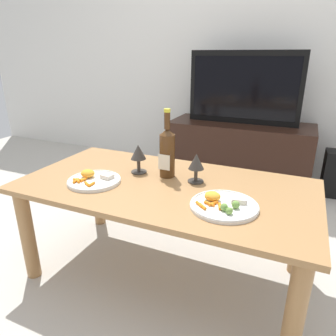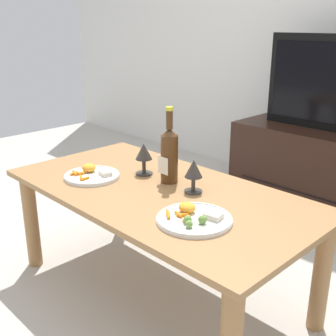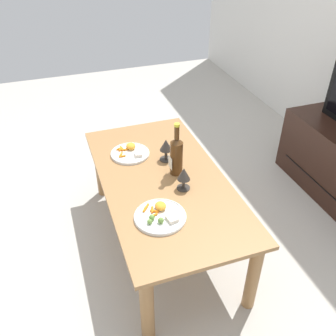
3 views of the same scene
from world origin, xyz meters
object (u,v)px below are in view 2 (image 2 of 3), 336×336
Objects in this scene: dining_table at (159,207)px; wine_bottle at (169,153)px; dinner_plate_right at (194,218)px; goblet_left at (144,154)px; goblet_right at (194,171)px; tv_stand at (326,169)px; dinner_plate_left at (92,175)px.

wine_bottle is (-0.03, 0.09, 0.22)m from dining_table.
goblet_left is at bearing 157.94° from dinner_plate_right.
goblet_right reaches higher than dining_table.
goblet_right is (0.31, 0.00, -0.01)m from goblet_left.
tv_stand is 8.67× the size of goblet_right.
dinner_plate_left is (-0.32, -0.12, 0.10)m from dining_table.
goblet_right is 0.52× the size of dinner_plate_right.
tv_stand is at bearing 76.16° from dinner_plate_left.
dinner_plate_left is 0.92× the size of dinner_plate_right.
tv_stand is at bearing 79.59° from goblet_left.
dinner_plate_left is (-0.39, -1.58, 0.27)m from tv_stand.
goblet_left is at bearing -100.41° from tv_stand.
dining_table is 0.35m from dinner_plate_right.
wine_bottle reaches higher than tv_stand.
goblet_left is 0.26m from dinner_plate_left.
wine_bottle is at bearing -94.11° from tv_stand.
dining_table is at bearing -72.61° from wine_bottle.
dining_table is 0.24m from wine_bottle.
dining_table is at bearing -23.72° from goblet_left.
wine_bottle is 0.16m from goblet_left.
dinner_plate_right is (0.19, -0.20, -0.08)m from goblet_right.
goblet_left is 0.54× the size of dinner_plate_right.
goblet_left is (-0.16, -0.01, -0.03)m from wine_bottle.
dinner_plate_right is at bearing -32.01° from wine_bottle.
dinner_plate_right is (0.34, -0.21, -0.12)m from wine_bottle.
wine_bottle is (-0.10, -1.37, 0.39)m from tv_stand.
wine_bottle reaches higher than goblet_left.
tv_stand is 1.65m from dinner_plate_left.
goblet_right is at bearing 132.86° from dinner_plate_right.
goblet_left is 0.59× the size of dinner_plate_left.
goblet_right is (0.13, 0.08, 0.18)m from dining_table.
wine_bottle reaches higher than dinner_plate_right.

